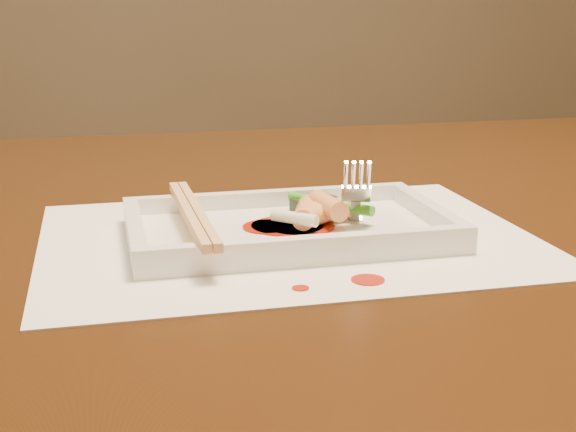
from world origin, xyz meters
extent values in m
cube|color=black|center=(0.00, 0.00, 0.73)|extent=(1.40, 0.90, 0.04)
cube|color=white|center=(-0.09, -0.11, 0.75)|extent=(0.40, 0.30, 0.00)
cylinder|color=#9F1504|center=(-0.06, -0.22, 0.75)|extent=(0.02, 0.02, 0.00)
cylinder|color=#9F1504|center=(-0.11, -0.23, 0.75)|extent=(0.01, 0.01, 0.00)
cube|color=white|center=(-0.09, -0.11, 0.76)|extent=(0.26, 0.16, 0.01)
cube|color=white|center=(-0.09, -0.03, 0.77)|extent=(0.26, 0.01, 0.01)
cube|color=white|center=(-0.09, -0.18, 0.77)|extent=(0.26, 0.01, 0.01)
cube|color=white|center=(-0.22, -0.11, 0.77)|extent=(0.01, 0.14, 0.01)
cube|color=white|center=(0.03, -0.11, 0.77)|extent=(0.01, 0.14, 0.01)
cube|color=black|center=(-0.06, -0.07, 0.77)|extent=(0.05, 0.04, 0.01)
cylinder|color=#EAEACC|center=(-0.09, -0.12, 0.77)|extent=(0.04, 0.03, 0.01)
cylinder|color=#2E9618|center=(-0.05, -0.09, 0.77)|extent=(0.06, 0.07, 0.01)
cube|color=tan|center=(-0.18, -0.11, 0.78)|extent=(0.01, 0.20, 0.01)
cube|color=tan|center=(-0.17, -0.11, 0.78)|extent=(0.01, 0.20, 0.01)
cylinder|color=#9F1504|center=(-0.09, -0.10, 0.76)|extent=(0.06, 0.06, 0.00)
cylinder|color=#9F1504|center=(-0.11, -0.10, 0.76)|extent=(0.04, 0.04, 0.00)
cylinder|color=#9F1504|center=(-0.08, -0.11, 0.76)|extent=(0.06, 0.06, 0.00)
cylinder|color=#FCC175|center=(-0.06, -0.10, 0.77)|extent=(0.05, 0.02, 0.02)
cylinder|color=#FCC175|center=(-0.08, -0.10, 0.77)|extent=(0.03, 0.05, 0.02)
cylinder|color=#FCC175|center=(-0.06, -0.11, 0.78)|extent=(0.02, 0.05, 0.02)
cylinder|color=#FCC175|center=(-0.06, -0.11, 0.77)|extent=(0.05, 0.04, 0.02)
camera|label=1|loc=(-0.24, -0.72, 0.94)|focal=50.00mm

